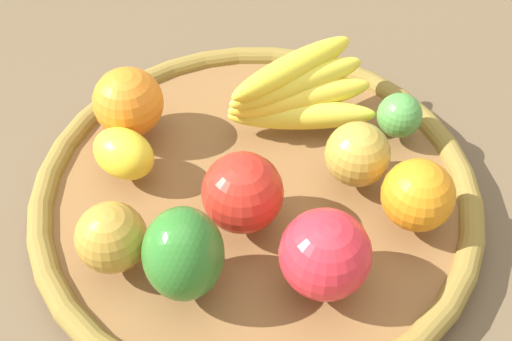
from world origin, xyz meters
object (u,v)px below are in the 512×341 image
at_px(apple_2, 325,254).
at_px(orange_0, 128,102).
at_px(lemon_0, 124,153).
at_px(apple_3, 357,154).
at_px(orange_1, 418,195).
at_px(apple_0, 111,237).
at_px(banana_bunch, 298,91).
at_px(lime_0, 400,115).
at_px(bell_pepper, 183,254).
at_px(apple_1, 243,193).

bearing_deg(apple_2, orange_0, 117.87).
xyz_separation_m(lemon_0, apple_3, (0.22, -0.08, 0.01)).
bearing_deg(apple_2, orange_1, 20.18).
xyz_separation_m(apple_0, orange_0, (0.04, 0.16, 0.00)).
bearing_deg(banana_bunch, orange_1, -70.58).
bearing_deg(apple_3, lime_0, 33.88).
xyz_separation_m(bell_pepper, lime_0, (0.26, 0.12, -0.02)).
bearing_deg(bell_pepper, lime_0, -49.95).
bearing_deg(bell_pepper, orange_0, 18.84).
relative_size(apple_1, orange_1, 1.12).
xyz_separation_m(apple_2, orange_0, (-0.13, 0.24, -0.00)).
height_order(apple_0, orange_0, orange_0).
bearing_deg(apple_2, lemon_0, 128.49).
xyz_separation_m(apple_3, lime_0, (0.07, 0.05, -0.01)).
distance_m(bell_pepper, lime_0, 0.28).
bearing_deg(lemon_0, banana_bunch, 7.26).
relative_size(bell_pepper, lemon_0, 1.30).
relative_size(orange_1, lime_0, 1.44).
xyz_separation_m(lemon_0, banana_bunch, (0.19, 0.02, 0.01)).
bearing_deg(lemon_0, apple_3, -19.10).
distance_m(apple_0, apple_3, 0.25).
xyz_separation_m(apple_0, lime_0, (0.31, 0.07, -0.01)).
bearing_deg(bell_pepper, apple_3, -53.73).
bearing_deg(apple_0, lime_0, 13.26).
relative_size(apple_2, banana_bunch, 0.49).
distance_m(lemon_0, lime_0, 0.29).
bearing_deg(lemon_0, apple_0, -104.76).
height_order(orange_1, lime_0, orange_1).
bearing_deg(lemon_0, lime_0, -5.96).
xyz_separation_m(apple_0, bell_pepper, (0.06, -0.04, 0.01)).
bearing_deg(apple_0, orange_0, 74.92).
distance_m(apple_1, banana_bunch, 0.15).
distance_m(bell_pepper, apple_3, 0.20).
relative_size(apple_1, apple_0, 1.19).
bearing_deg(apple_1, apple_2, -61.26).
distance_m(apple_1, bell_pepper, 0.09).
relative_size(bell_pepper, lime_0, 1.83).
bearing_deg(banana_bunch, orange_0, 168.74).
xyz_separation_m(apple_2, apple_3, (0.07, 0.10, -0.01)).
xyz_separation_m(apple_1, bell_pepper, (-0.07, -0.05, 0.01)).
distance_m(orange_1, orange_0, 0.31).
bearing_deg(apple_1, lemon_0, 135.66).
distance_m(lemon_0, apple_3, 0.23).
bearing_deg(lemon_0, bell_pepper, -79.06).
relative_size(lemon_0, orange_1, 0.98).
xyz_separation_m(apple_1, orange_1, (0.15, -0.05, -0.00)).
height_order(bell_pepper, banana_bunch, bell_pepper).
distance_m(lime_0, orange_0, 0.28).
bearing_deg(apple_3, orange_0, 146.20).
distance_m(apple_1, lime_0, 0.20).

